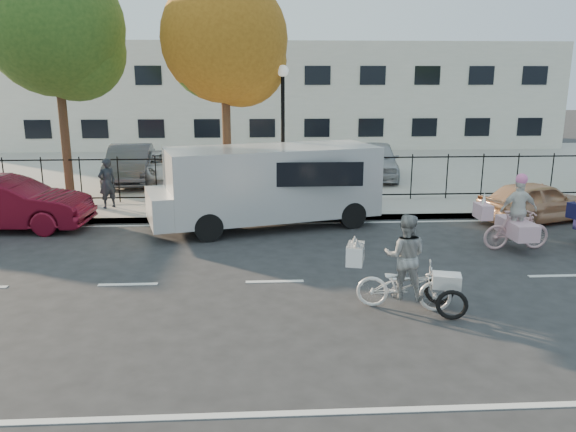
{
  "coord_description": "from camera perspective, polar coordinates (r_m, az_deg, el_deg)",
  "views": [
    {
      "loc": [
        -0.34,
        -10.93,
        4.12
      ],
      "look_at": [
        0.34,
        1.2,
        1.1
      ],
      "focal_mm": 35.0,
      "sensor_mm": 36.0,
      "label": 1
    }
  ],
  "objects": [
    {
      "name": "ground",
      "position": [
        11.69,
        -1.36,
        -6.69
      ],
      "size": [
        120.0,
        120.0,
        0.0
      ],
      "primitive_type": "plane",
      "color": "#333334"
    },
    {
      "name": "road_markings",
      "position": [
        11.69,
        -1.36,
        -6.66
      ],
      "size": [
        60.0,
        9.52,
        0.01
      ],
      "primitive_type": null,
      "color": "silver",
      "rests_on": "ground"
    },
    {
      "name": "curb",
      "position": [
        16.49,
        -1.95,
        -0.25
      ],
      "size": [
        60.0,
        0.1,
        0.15
      ],
      "primitive_type": "cube",
      "color": "#A8A399",
      "rests_on": "ground"
    },
    {
      "name": "sidewalk",
      "position": [
        17.51,
        -2.03,
        0.59
      ],
      "size": [
        60.0,
        2.2,
        0.15
      ],
      "primitive_type": "cube",
      "color": "#A8A399",
      "rests_on": "ground"
    },
    {
      "name": "parking_lot",
      "position": [
        26.25,
        -2.46,
        5.07
      ],
      "size": [
        60.0,
        15.6,
        0.15
      ],
      "primitive_type": "cube",
      "color": "#A8A399",
      "rests_on": "ground"
    },
    {
      "name": "iron_fence",
      "position": [
        18.42,
        -2.13,
        3.88
      ],
      "size": [
        58.0,
        0.06,
        1.5
      ],
      "primitive_type": null,
      "color": "black",
      "rests_on": "sidewalk"
    },
    {
      "name": "building",
      "position": [
        35.95,
        -2.76,
        12.15
      ],
      "size": [
        34.0,
        10.0,
        6.0
      ],
      "primitive_type": "cube",
      "color": "silver",
      "rests_on": "ground"
    },
    {
      "name": "lamppost",
      "position": [
        17.78,
        -0.53,
        10.7
      ],
      "size": [
        0.36,
        0.36,
        4.33
      ],
      "color": "black",
      "rests_on": "sidewalk"
    },
    {
      "name": "street_sign",
      "position": [
        18.0,
        -8.04,
        5.18
      ],
      "size": [
        0.85,
        0.06,
        1.8
      ],
      "color": "black",
      "rests_on": "sidewalk"
    },
    {
      "name": "zebra_trike",
      "position": [
        10.37,
        11.77,
        -5.69
      ],
      "size": [
        2.07,
        1.18,
        1.77
      ],
      "rotation": [
        0.0,
        0.0,
        1.31
      ],
      "color": "white",
      "rests_on": "ground"
    },
    {
      "name": "unicorn_bike",
      "position": [
        14.7,
        22.16,
        -0.56
      ],
      "size": [
        1.86,
        1.29,
        1.89
      ],
      "rotation": [
        0.0,
        0.0,
        1.59
      ],
      "color": "beige",
      "rests_on": "ground"
    },
    {
      "name": "white_van",
      "position": [
        15.7,
        -2.01,
        3.37
      ],
      "size": [
        6.74,
        3.59,
        2.24
      ],
      "rotation": [
        0.0,
        0.0,
        0.27
      ],
      "color": "silver",
      "rests_on": "ground"
    },
    {
      "name": "red_sedan",
      "position": [
        17.23,
        -26.7,
        1.12
      ],
      "size": [
        4.53,
        1.77,
        1.47
      ],
      "primitive_type": "imported",
      "rotation": [
        0.0,
        0.0,
        1.52
      ],
      "color": "#5E0A1B",
      "rests_on": "ground"
    },
    {
      "name": "gold_sedan",
      "position": [
        17.77,
        23.89,
        1.35
      ],
      "size": [
        3.85,
        2.54,
        1.22
      ],
      "primitive_type": "imported",
      "rotation": [
        0.0,
        0.0,
        1.91
      ],
      "color": "tan",
      "rests_on": "ground"
    },
    {
      "name": "pedestrian",
      "position": [
        18.24,
        -17.89,
        3.19
      ],
      "size": [
        0.67,
        0.65,
        1.55
      ],
      "primitive_type": "imported",
      "rotation": [
        0.0,
        0.0,
        3.84
      ],
      "color": "black",
      "rests_on": "sidewalk"
    },
    {
      "name": "lot_car_b",
      "position": [
        22.42,
        -12.33,
        4.94
      ],
      "size": [
        3.04,
        4.57,
        1.17
      ],
      "primitive_type": "imported",
      "rotation": [
        0.0,
        0.0,
        0.29
      ],
      "color": "silver",
      "rests_on": "parking_lot"
    },
    {
      "name": "lot_car_c",
      "position": [
        22.42,
        -15.74,
        5.1
      ],
      "size": [
        1.89,
        4.5,
        1.44
      ],
      "primitive_type": "imported",
      "rotation": [
        0.0,
        0.0,
        0.08
      ],
      "color": "#45464B",
      "rests_on": "parking_lot"
    },
    {
      "name": "lot_car_d",
      "position": [
        22.92,
        8.93,
        5.65
      ],
      "size": [
        2.43,
        4.49,
        1.45
      ],
      "primitive_type": "imported",
      "rotation": [
        0.0,
        0.0,
        -0.17
      ],
      "color": "#A4A6AC",
      "rests_on": "parking_lot"
    },
    {
      "name": "tree_west",
      "position": [
        19.27,
        -22.1,
        16.76
      ],
      "size": [
        4.2,
        4.2,
        7.7
      ],
      "color": "#442D1D",
      "rests_on": "ground"
    },
    {
      "name": "tree_mid",
      "position": [
        18.33,
        -6.02,
        16.87
      ],
      "size": [
        3.96,
        3.96,
        7.25
      ],
      "color": "#442D1D",
      "rests_on": "ground"
    }
  ]
}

